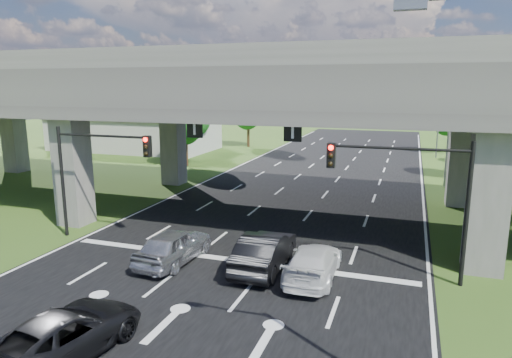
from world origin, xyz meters
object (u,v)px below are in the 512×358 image
Objects in this scene: streetlight_beyond at (436,106)px; car_white at (313,262)px; car_silver at (174,246)px; signal_left at (94,163)px; streetlight_far at (445,114)px; car_dark at (265,251)px; signal_right at (412,183)px; car_trailing at (64,335)px.

streetlight_beyond is 38.12m from car_white.
streetlight_beyond is at bearing -105.28° from car_silver.
streetlight_far is (17.92, 20.06, 1.66)m from signal_left.
car_dark is (9.62, -0.94, -3.32)m from signal_left.
signal_right is 6.94m from car_dark.
car_white is at bearing -173.85° from car_silver.
streetlight_far is at bearing 83.53° from signal_right.
car_white is at bearing -118.18° from car_trailing.
streetlight_far is at bearing 48.22° from signal_left.
signal_left is at bearing -116.43° from streetlight_beyond.
car_trailing is (-5.93, -8.14, 0.02)m from car_white.
car_dark reaches higher than car_silver.
signal_left is at bearing -49.66° from car_trailing.
signal_right reaches higher than car_trailing.
car_silver is at bearing -108.41° from streetlight_beyond.
signal_left is 1.15× the size of car_trailing.
streetlight_beyond is 2.06× the size of car_white.
car_silver is at bearing -16.31° from signal_left.
signal_right is 10.90m from car_silver.
signal_left reaches higher than car_trailing.
car_silver is at bearing 1.97° from car_white.
car_silver is 6.50m from car_white.
streetlight_beyond is (17.92, 36.06, 1.66)m from signal_left.
signal_right is 0.60× the size of streetlight_far.
car_trailing is (-3.67, -8.43, -0.11)m from car_dark.
car_trailing is (-11.97, -45.43, -5.09)m from streetlight_beyond.
streetlight_far reaches higher than car_silver.
signal_left is 40.30m from streetlight_beyond.
car_white is (6.49, 0.34, -0.09)m from car_silver.
signal_left is at bearing -131.78° from streetlight_far.
streetlight_far is 2.06× the size of car_white.
signal_left reaches higher than car_silver.
signal_right is 13.91m from car_trailing.
car_silver is (5.40, -1.58, -3.36)m from signal_left.
car_silver is at bearing -120.07° from streetlight_far.
streetlight_beyond is 1.97× the size of car_dark.
streetlight_beyond is (0.00, 16.00, 0.00)m from streetlight_far.
signal_left is at bearing -6.64° from car_dark.
signal_left is 26.95m from streetlight_far.
car_white is (11.89, -1.24, -3.45)m from signal_left.
car_dark reaches higher than car_white.
car_silver is 0.97× the size of car_white.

